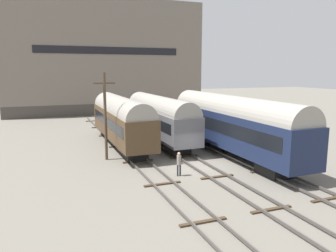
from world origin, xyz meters
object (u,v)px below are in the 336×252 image
bench (272,139)px  person_worker (179,162)px  utility_pole (105,115)px  train_car_grey (159,116)px  train_car_brown (121,118)px  train_car_navy (231,122)px

bench → person_worker: bench is taller
person_worker → utility_pole: (-4.10, 6.34, 2.81)m
train_car_grey → utility_pole: (-6.53, -4.73, 1.06)m
bench → utility_pole: (-13.95, 4.31, 2.30)m
bench → utility_pole: bearing=162.8°
train_car_brown → utility_pole: bearing=-117.7°
utility_pole → bench: bearing=-17.2°
train_car_navy → train_car_brown: bearing=139.8°
train_car_navy → utility_pole: size_ratio=2.49×
person_worker → utility_pole: utility_pole is taller
train_car_brown → bench: train_car_brown is taller
train_car_brown → person_worker: train_car_brown is taller
person_worker → bench: bearing=11.6°
bench → utility_pole: size_ratio=0.19×
train_car_navy → person_worker: bearing=-150.8°
train_car_brown → utility_pole: (-2.34, -4.45, 1.02)m
train_car_brown → bench: 14.60m
train_car_brown → person_worker: 11.08m
train_car_grey → person_worker: train_car_grey is taller
train_car_navy → utility_pole: (-10.72, 2.64, 0.80)m
train_car_navy → person_worker: (-6.62, -3.70, -2.01)m
train_car_brown → person_worker: size_ratio=8.74×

